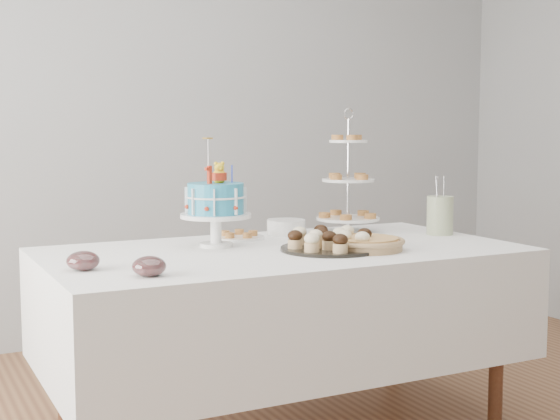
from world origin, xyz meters
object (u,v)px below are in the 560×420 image
utensil_pitcher (440,214)px  table (283,303)px  jam_bowl_a (149,267)px  tiered_stand (348,181)px  jam_bowl_b (83,261)px  birthday_cake (216,217)px  plate_stack (286,227)px  cupcake_tray (330,239)px  pastry_plate (239,235)px  pie (365,243)px

utensil_pitcher → table: bearing=160.3°
jam_bowl_a → utensil_pitcher: bearing=14.1°
tiered_stand → jam_bowl_b: size_ratio=5.10×
birthday_cake → plate_stack: birthday_cake is taller
cupcake_tray → tiered_stand: size_ratio=0.69×
birthday_cake → cupcake_tray: 0.48m
birthday_cake → plate_stack: size_ratio=2.54×
jam_bowl_b → jam_bowl_a: bearing=-50.5°
birthday_cake → pastry_plate: (0.18, 0.17, -0.11)m
pastry_plate → utensil_pitcher: size_ratio=0.83×
pie → tiered_stand: bearing=65.2°
table → plate_stack: (0.21, 0.37, 0.26)m
table → pie: pie is taller
pie → utensil_pitcher: 0.61m
tiered_stand → utensil_pitcher: bearing=-38.6°
birthday_cake → cupcake_tray: birthday_cake is taller
pastry_plate → jam_bowl_a: size_ratio=1.97×
birthday_cake → jam_bowl_b: 0.69m
table → pie: (0.28, -0.18, 0.26)m
table → utensil_pitcher: 0.90m
birthday_cake → plate_stack: (0.43, 0.20, -0.09)m
pie → plate_stack: plate_stack is taller
cupcake_tray → pie: (0.13, -0.05, -0.02)m
table → pastry_plate: 0.42m
cupcake_tray → birthday_cake: bearing=141.4°
tiered_stand → utensil_pitcher: size_ratio=2.15×
birthday_cake → tiered_stand: bearing=-8.6°
pastry_plate → plate_stack: bearing=6.4°
cupcake_tray → table: bearing=138.5°
table → tiered_stand: (0.51, 0.31, 0.47)m
tiered_stand → jam_bowl_b: tiered_stand is taller
table → jam_bowl_a: 0.79m
pie → tiered_stand: 0.59m
jam_bowl_a → plate_stack: bearing=38.7°
table → tiered_stand: 0.76m
jam_bowl_a → utensil_pitcher: 1.56m
utensil_pitcher → birthday_cake: bearing=150.6°
cupcake_tray → jam_bowl_a: bearing=-166.1°
tiered_stand → pie: bearing=-114.8°
birthday_cake → cupcake_tray: bearing=-58.6°
table → tiered_stand: tiered_stand is taller
birthday_cake → utensil_pitcher: bearing=-26.3°
pie → jam_bowl_a: 0.96m
tiered_stand → plate_stack: tiered_stand is taller
tiered_stand → jam_bowl_b: 1.43m
birthday_cake → jam_bowl_a: size_ratio=3.94×
table → plate_stack: bearing=60.9°
cupcake_tray → utensil_pitcher: utensil_pitcher is taller
plate_stack → pastry_plate: bearing=-173.6°
tiered_stand → jam_bowl_a: size_ratio=5.09×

